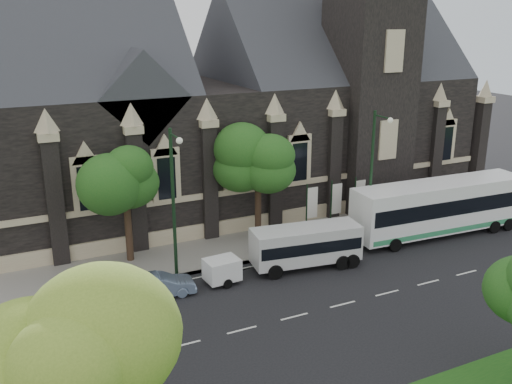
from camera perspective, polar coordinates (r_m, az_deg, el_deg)
ground at (r=30.10m, az=3.90°, el=-12.45°), size 160.00×160.00×0.00m
sidewalk at (r=37.72m, az=-3.25°, el=-5.86°), size 80.00×5.00×0.15m
museum at (r=45.71m, az=-1.97°, el=8.86°), size 40.00×17.70×29.90m
tree_park_near at (r=16.30m, az=-17.73°, el=-15.17°), size 4.42×4.42×8.56m
tree_walk_right at (r=38.19m, az=0.36°, el=3.56°), size 4.08×4.08×7.80m
tree_walk_left at (r=35.31m, az=-12.89°, el=1.81°), size 3.91×3.91×7.64m
street_lamp_near at (r=38.88m, az=11.77°, el=2.36°), size 0.36×1.88×9.00m
street_lamp_mid at (r=32.57m, az=-8.27°, el=-0.38°), size 0.36×1.88×9.00m
banner_flag_left at (r=39.14m, az=5.50°, el=-1.42°), size 0.90×0.10×4.00m
banner_flag_center at (r=40.17m, az=7.95°, el=-1.01°), size 0.90×0.10×4.00m
banner_flag_right at (r=41.27m, az=10.27°, el=-0.62°), size 0.90×0.10×4.00m
tour_coach at (r=41.81m, az=18.05°, el=-1.40°), size 13.35×3.59×3.86m
shuttle_bus at (r=35.01m, az=5.10°, el=-5.26°), size 6.98×3.20×2.60m
box_trailer at (r=33.13m, az=-3.46°, el=-7.83°), size 2.86×1.68×1.51m
sedan at (r=32.17m, az=-9.68°, el=-9.29°), size 4.04×1.79×1.29m
car_far_white at (r=30.94m, az=-21.33°, el=-11.32°), size 4.95×2.10×1.42m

